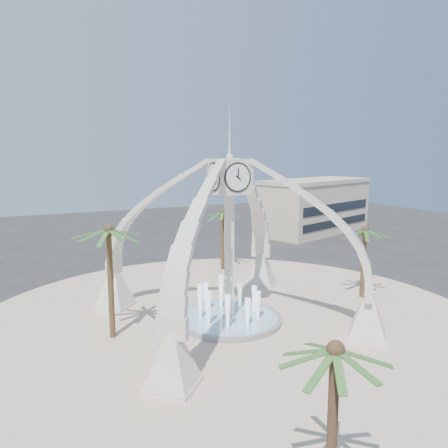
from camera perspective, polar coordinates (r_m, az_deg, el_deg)
name	(u,v)px	position (r m, az deg, el deg)	size (l,w,h in m)	color
ground	(229,322)	(34.13, 0.67, -12.64)	(140.00, 140.00, 0.00)	#282828
plaza	(229,321)	(34.12, 0.67, -12.60)	(40.00, 40.00, 0.06)	#C6B293
clock_tower	(229,238)	(32.28, 0.69, -1.89)	(17.94, 17.94, 16.30)	beige
fountain	(229,318)	(34.02, 0.67, -12.19)	(8.00, 8.00, 3.62)	gray
building_ne	(315,206)	(72.14, 11.83, 2.34)	(21.87, 14.17, 8.60)	beige
palm_east	(365,231)	(39.92, 17.93, -0.84)	(5.31, 5.31, 6.95)	brown
palm_west	(108,231)	(30.24, -14.87, -0.93)	(4.41, 4.41, 8.50)	brown
palm_north	(223,213)	(47.25, -0.19, 1.49)	(4.63, 4.63, 7.22)	brown
palm_south	(335,352)	(15.99, 14.35, -15.92)	(4.11, 4.11, 6.85)	brown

